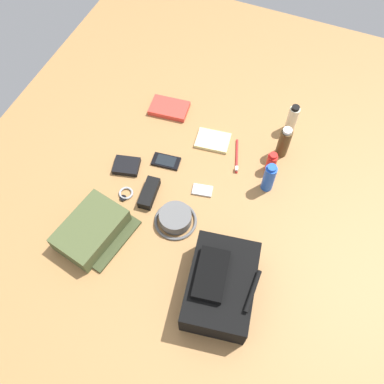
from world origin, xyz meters
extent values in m
cube|color=#9D6F3F|center=(0.00, 0.00, -0.01)|extent=(2.64, 2.02, 0.02)
cube|color=black|center=(0.34, 0.25, 0.07)|extent=(0.37, 0.28, 0.14)
cube|color=black|center=(0.34, 0.21, 0.15)|extent=(0.20, 0.13, 0.03)
cylinder|color=black|center=(0.34, 0.36, 0.15)|extent=(0.15, 0.02, 0.02)
cube|color=#47512D|center=(0.31, -0.30, 0.04)|extent=(0.30, 0.23, 0.08)
cube|color=#394124|center=(0.31, -0.20, 0.01)|extent=(0.27, 0.11, 0.01)
cylinder|color=#5E5E5E|center=(0.13, -0.02, 0.03)|extent=(0.13, 0.13, 0.05)
torus|color=#5E5E5E|center=(0.13, -0.02, 0.01)|extent=(0.17, 0.17, 0.01)
cylinder|color=beige|center=(-0.51, 0.28, 0.07)|extent=(0.05, 0.05, 0.14)
cylinder|color=black|center=(-0.51, 0.28, 0.14)|extent=(0.03, 0.03, 0.01)
cylinder|color=#473319|center=(-0.36, 0.28, 0.08)|extent=(0.05, 0.05, 0.15)
cylinder|color=silver|center=(-0.36, 0.28, 0.16)|extent=(0.04, 0.04, 0.01)
cylinder|color=red|center=(-0.26, 0.26, 0.05)|extent=(0.04, 0.04, 0.09)
cylinder|color=red|center=(-0.26, 0.26, 0.10)|extent=(0.03, 0.03, 0.01)
cylinder|color=blue|center=(-0.17, 0.28, 0.07)|extent=(0.05, 0.05, 0.14)
cylinder|color=blue|center=(-0.17, 0.28, 0.15)|extent=(0.04, 0.04, 0.01)
cube|color=red|center=(-0.40, -0.28, 0.01)|extent=(0.14, 0.19, 0.03)
cube|color=white|center=(-0.40, -0.28, 0.01)|extent=(0.13, 0.18, 0.02)
cube|color=black|center=(-0.12, -0.17, 0.01)|extent=(0.08, 0.13, 0.01)
cube|color=black|center=(-0.12, -0.17, 0.01)|extent=(0.06, 0.09, 0.00)
cube|color=#B7B7BC|center=(-0.04, 0.03, 0.01)|extent=(0.07, 0.09, 0.01)
cylinder|color=silver|center=(-0.04, 0.02, 0.01)|extent=(0.03, 0.03, 0.00)
torus|color=#99999E|center=(0.09, -0.26, 0.01)|extent=(0.06, 0.06, 0.01)
cylinder|color=black|center=(0.12, -0.26, 0.01)|extent=(0.03, 0.03, 0.01)
cylinder|color=red|center=(-0.27, 0.11, 0.01)|extent=(0.17, 0.07, 0.01)
cube|color=white|center=(-0.20, 0.13, 0.02)|extent=(0.02, 0.02, 0.01)
cube|color=black|center=(-0.03, -0.32, 0.01)|extent=(0.11, 0.13, 0.02)
cube|color=beige|center=(-0.31, -0.02, 0.01)|extent=(0.13, 0.16, 0.02)
cube|color=black|center=(0.06, -0.17, 0.02)|extent=(0.15, 0.07, 0.04)
camera|label=1|loc=(0.79, 0.33, 1.50)|focal=38.20mm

